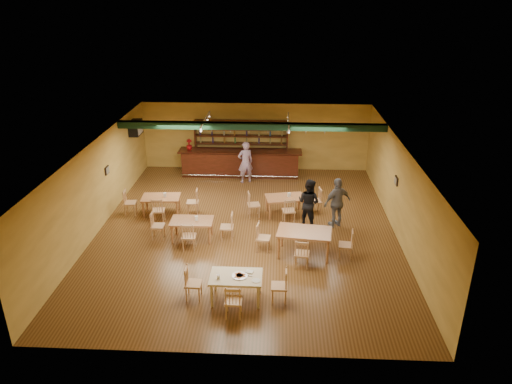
# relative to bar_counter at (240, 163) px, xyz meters

# --- Properties ---
(floor) EXTENTS (12.00, 12.00, 0.00)m
(floor) POSITION_rel_bar_counter_xyz_m (0.62, -5.15, -0.56)
(floor) COLOR #543618
(floor) RESTS_ON ground
(ceiling_beam) EXTENTS (10.00, 0.30, 0.25)m
(ceiling_beam) POSITION_rel_bar_counter_xyz_m (0.62, -2.35, 2.31)
(ceiling_beam) COLOR black
(ceiling_beam) RESTS_ON ceiling
(track_rail_left) EXTENTS (0.05, 2.50, 0.05)m
(track_rail_left) POSITION_rel_bar_counter_xyz_m (-1.18, -1.75, 2.38)
(track_rail_left) COLOR silver
(track_rail_left) RESTS_ON ceiling
(track_rail_right) EXTENTS (0.05, 2.50, 0.05)m
(track_rail_right) POSITION_rel_bar_counter_xyz_m (2.02, -1.75, 2.38)
(track_rail_right) COLOR silver
(track_rail_right) RESTS_ON ceiling
(ac_unit) EXTENTS (0.34, 0.70, 0.48)m
(ac_unit) POSITION_rel_bar_counter_xyz_m (-4.18, -0.95, 1.79)
(ac_unit) COLOR silver
(ac_unit) RESTS_ON wall_left
(picture_left) EXTENTS (0.04, 0.34, 0.28)m
(picture_left) POSITION_rel_bar_counter_xyz_m (-4.35, -4.15, 1.14)
(picture_left) COLOR black
(picture_left) RESTS_ON wall_left
(picture_right) EXTENTS (0.04, 0.34, 0.28)m
(picture_right) POSITION_rel_bar_counter_xyz_m (5.59, -4.65, 1.14)
(picture_right) COLOR black
(picture_right) RESTS_ON wall_right
(bar_counter) EXTENTS (5.32, 0.85, 1.13)m
(bar_counter) POSITION_rel_bar_counter_xyz_m (0.00, 0.00, 0.00)
(bar_counter) COLOR #36180A
(bar_counter) RESTS_ON ground
(back_bar_hutch) EXTENTS (4.11, 0.40, 2.28)m
(back_bar_hutch) POSITION_rel_bar_counter_xyz_m (0.00, 0.63, 0.57)
(back_bar_hutch) COLOR #36180A
(back_bar_hutch) RESTS_ON ground
(poinsettia) EXTENTS (0.33, 0.33, 0.47)m
(poinsettia) POSITION_rel_bar_counter_xyz_m (-2.21, 0.00, 0.80)
(poinsettia) COLOR #A50F12
(poinsettia) RESTS_ON bar_counter
(dining_table_a) EXTENTS (1.41, 0.91, 0.68)m
(dining_table_a) POSITION_rel_bar_counter_xyz_m (-2.54, -4.06, -0.23)
(dining_table_a) COLOR #A16339
(dining_table_a) RESTS_ON ground
(dining_table_b) EXTENTS (1.50, 1.07, 0.69)m
(dining_table_b) POSITION_rel_bar_counter_xyz_m (1.92, -3.87, -0.22)
(dining_table_b) COLOR #A16339
(dining_table_b) RESTS_ON ground
(dining_table_c) EXTENTS (1.38, 0.84, 0.68)m
(dining_table_c) POSITION_rel_bar_counter_xyz_m (-1.10, -5.87, -0.22)
(dining_table_c) COLOR #A16339
(dining_table_c) RESTS_ON ground
(dining_table_d) EXTENTS (1.73, 1.17, 0.81)m
(dining_table_d) POSITION_rel_bar_counter_xyz_m (2.49, -6.69, -0.16)
(dining_table_d) COLOR #A16339
(dining_table_d) RESTS_ON ground
(near_table) EXTENTS (1.36, 0.88, 0.73)m
(near_table) POSITION_rel_bar_counter_xyz_m (0.61, -9.10, -0.20)
(near_table) COLOR #D1BA8C
(near_table) RESTS_ON ground
(pizza_tray) EXTENTS (0.50, 0.50, 0.01)m
(pizza_tray) POSITION_rel_bar_counter_xyz_m (0.71, -9.10, 0.17)
(pizza_tray) COLOR silver
(pizza_tray) RESTS_ON near_table
(parmesan_shaker) EXTENTS (0.07, 0.07, 0.11)m
(parmesan_shaker) POSITION_rel_bar_counter_xyz_m (0.18, -9.24, 0.22)
(parmesan_shaker) COLOR #EAE5C6
(parmesan_shaker) RESTS_ON near_table
(napkin_stack) EXTENTS (0.23, 0.20, 0.03)m
(napkin_stack) POSITION_rel_bar_counter_xyz_m (0.95, -8.90, 0.18)
(napkin_stack) COLOR white
(napkin_stack) RESTS_ON near_table
(pizza_server) EXTENTS (0.33, 0.18, 0.00)m
(pizza_server) POSITION_rel_bar_counter_xyz_m (0.86, -9.05, 0.18)
(pizza_server) COLOR silver
(pizza_server) RESTS_ON pizza_tray
(side_plate) EXTENTS (0.22, 0.22, 0.01)m
(side_plate) POSITION_rel_bar_counter_xyz_m (1.15, -9.29, 0.17)
(side_plate) COLOR white
(side_plate) RESTS_ON near_table
(patron_bar) EXTENTS (0.76, 0.64, 1.79)m
(patron_bar) POSITION_rel_bar_counter_xyz_m (0.28, -0.83, 0.33)
(patron_bar) COLOR #834DA6
(patron_bar) RESTS_ON ground
(patron_right_a) EXTENTS (1.04, 0.99, 1.69)m
(patron_right_a) POSITION_rel_bar_counter_xyz_m (2.72, -4.67, 0.28)
(patron_right_a) COLOR black
(patron_right_a) RESTS_ON ground
(patron_right_b) EXTENTS (1.11, 0.87, 1.76)m
(patron_right_b) POSITION_rel_bar_counter_xyz_m (3.69, -4.69, 0.32)
(patron_right_b) COLOR slate
(patron_right_b) RESTS_ON ground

